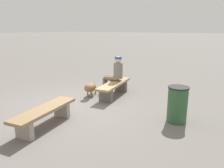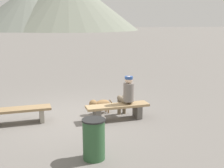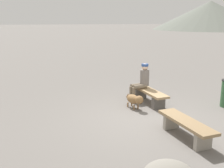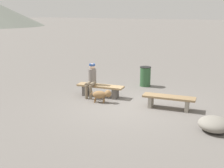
{
  "view_description": "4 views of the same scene",
  "coord_description": "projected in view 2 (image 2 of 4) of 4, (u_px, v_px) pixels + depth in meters",
  "views": [
    {
      "loc": [
        -4.17,
        -4.03,
        2.11
      ],
      "look_at": [
        1.02,
        -0.58,
        0.49
      ],
      "focal_mm": 34.46,
      "sensor_mm": 36.0,
      "label": 1
    },
    {
      "loc": [
        0.16,
        -8.16,
        2.77
      ],
      "look_at": [
        1.42,
        1.19,
        0.68
      ],
      "focal_mm": 46.53,
      "sensor_mm": 36.0,
      "label": 2
    },
    {
      "loc": [
        -6.73,
        2.46,
        2.69
      ],
      "look_at": [
        1.2,
        0.81,
        0.73
      ],
      "focal_mm": 44.28,
      "sensor_mm": 36.0,
      "label": 3
    },
    {
      "loc": [
        -4.21,
        8.29,
        3.13
      ],
      "look_at": [
        0.49,
        0.19,
        0.73
      ],
      "focal_mm": 45.7,
      "sensor_mm": 36.0,
      "label": 4
    }
  ],
  "objects": [
    {
      "name": "bench_right",
      "position": [
        118.0,
        109.0,
        8.16
      ],
      "size": [
        1.84,
        0.72,
        0.44
      ],
      "rotation": [
        0.0,
        0.0,
        0.16
      ],
      "color": "#605B56",
      "rests_on": "ground"
    },
    {
      "name": "distant_peak_3",
      "position": [
        29.0,
        9.0,
        78.08
      ],
      "size": [
        31.8,
        31.8,
        11.33
      ],
      "primitive_type": "cone",
      "color": "slate",
      "rests_on": "ground"
    },
    {
      "name": "distant_peak_2",
      "position": [
        69.0,
        3.0,
        79.49
      ],
      "size": [
        38.31,
        38.31,
        14.54
      ],
      "primitive_type": "cone",
      "color": "gray",
      "rests_on": "ground"
    },
    {
      "name": "trash_bin",
      "position": [
        94.0,
        139.0,
        5.82
      ],
      "size": [
        0.47,
        0.47,
        0.84
      ],
      "color": "#2D5633",
      "rests_on": "ground"
    },
    {
      "name": "ground",
      "position": [
        69.0,
        118.0,
        8.48
      ],
      "size": [
        210.0,
        210.0,
        0.06
      ],
      "primitive_type": "cube",
      "color": "slate"
    },
    {
      "name": "bench_left",
      "position": [
        19.0,
        112.0,
        7.86
      ],
      "size": [
        1.76,
        0.72,
        0.43
      ],
      "rotation": [
        0.0,
        0.0,
        0.16
      ],
      "color": "gray",
      "rests_on": "ground"
    },
    {
      "name": "dog",
      "position": [
        100.0,
        104.0,
        8.69
      ],
      "size": [
        0.74,
        0.45,
        0.46
      ],
      "rotation": [
        0.0,
        0.0,
        3.5
      ],
      "color": "olive",
      "rests_on": "ground"
    },
    {
      "name": "seated_person",
      "position": [
        127.0,
        94.0,
        8.27
      ],
      "size": [
        0.42,
        0.66,
        1.24
      ],
      "rotation": [
        0.0,
        0.0,
        0.26
      ],
      "color": "slate",
      "rests_on": "ground"
    }
  ]
}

